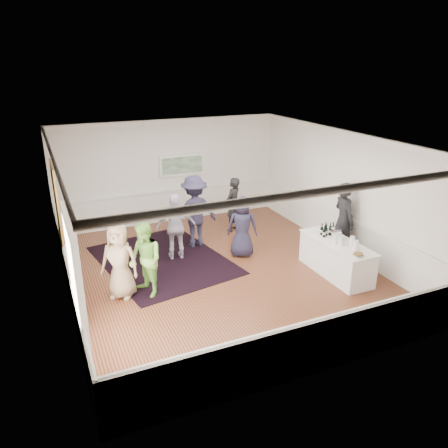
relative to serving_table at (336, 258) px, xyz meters
name	(u,v)px	position (x,y,z in m)	size (l,w,h in m)	color
floor	(221,272)	(-2.48, 1.19, -0.42)	(8.00, 8.00, 0.00)	brown
ceiling	(220,140)	(-2.48, 1.19, 2.78)	(7.00, 8.00, 0.02)	white
wall_left	(61,233)	(-5.98, 1.19, 1.18)	(0.02, 8.00, 3.20)	white
wall_right	(344,192)	(1.02, 1.19, 1.18)	(0.02, 8.00, 3.20)	white
wall_back	(170,172)	(-2.48, 5.19, 1.18)	(7.00, 0.02, 3.20)	white
wall_front	(325,288)	(-2.48, -2.81, 1.18)	(7.00, 0.02, 3.20)	white
wainscoting	(221,253)	(-2.48, 1.19, 0.08)	(7.00, 8.00, 1.00)	white
mirror	(57,204)	(-5.94, 2.49, 1.38)	(0.05, 1.25, 1.85)	gold
doorway	(75,282)	(-5.93, -0.71, 0.99)	(0.10, 1.78, 2.56)	white
landscape_painting	(182,165)	(-2.08, 5.13, 1.36)	(1.44, 0.06, 0.66)	white
area_rug	(163,260)	(-3.59, 2.39, -0.41)	(2.83, 3.72, 0.02)	black
serving_table	(336,258)	(0.00, 0.00, 0.00)	(0.79, 2.08, 0.84)	white
bartender	(343,221)	(0.72, 0.72, 0.58)	(0.73, 0.48, 2.01)	black
guest_tan	(120,261)	(-4.91, 1.00, 0.42)	(0.82, 0.54, 1.68)	#A18365
guest_green	(145,260)	(-4.39, 0.86, 0.41)	(0.81, 0.63, 1.66)	#83C850
guest_lilac	(176,227)	(-3.20, 2.39, 0.44)	(1.01, 0.42, 1.73)	silver
guest_dark_a	(194,212)	(-2.49, 2.96, 0.57)	(1.29, 0.74, 1.99)	#222035
guest_dark_b	(233,204)	(-1.05, 3.59, 0.39)	(0.60, 0.39, 1.63)	black
guest_navy	(242,227)	(-1.58, 1.87, 0.38)	(0.79, 0.51, 1.61)	#222035
wine_bottles	(327,229)	(0.03, 0.46, 0.57)	(0.39, 0.24, 0.31)	black
juice_pitchers	(344,240)	(0.01, -0.23, 0.54)	(0.41, 0.67, 0.24)	#68B13F
ice_bucket	(336,234)	(0.09, 0.20, 0.53)	(0.26, 0.26, 0.24)	silver
nut_bowl	(358,255)	(-0.10, -0.85, 0.45)	(0.23, 0.23, 0.08)	white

